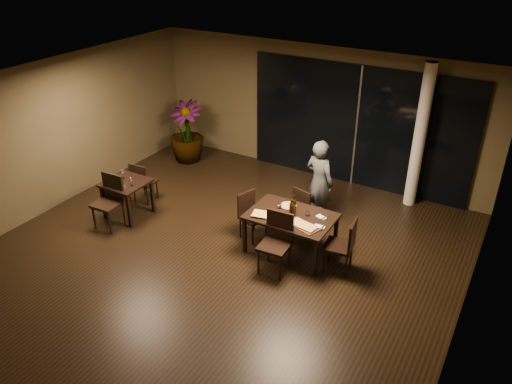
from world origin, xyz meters
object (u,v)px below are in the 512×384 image
(chair_main_left, at_px, (250,213))
(chair_main_right, at_px, (344,243))
(chair_main_near, at_px, (277,239))
(chair_side_far, at_px, (142,181))
(bottle_a, at_px, (291,207))
(main_table, at_px, (291,219))
(bottle_b, at_px, (294,208))
(chair_side_near, at_px, (110,198))
(side_table, at_px, (127,188))
(diner, at_px, (319,182))
(bottle_c, at_px, (294,204))
(chair_main_far, at_px, (305,207))
(potted_plant, at_px, (186,132))

(chair_main_left, distance_m, chair_main_right, 1.92)
(chair_main_near, distance_m, chair_side_far, 3.59)
(chair_main_right, relative_size, bottle_a, 3.45)
(main_table, xyz_separation_m, chair_main_near, (0.02, -0.57, -0.09))
(bottle_b, bearing_deg, chair_main_right, -5.27)
(main_table, height_order, bottle_b, bottle_b)
(chair_main_right, bearing_deg, chair_side_near, -86.93)
(chair_side_far, bearing_deg, side_table, 97.52)
(diner, xyz_separation_m, bottle_c, (-0.00, -1.09, 0.06))
(side_table, relative_size, bottle_c, 2.35)
(side_table, xyz_separation_m, chair_main_near, (3.42, -0.07, -0.03))
(chair_main_left, bearing_deg, bottle_b, -75.66)
(chair_main_near, relative_size, chair_side_near, 1.00)
(side_table, distance_m, chair_main_left, 2.59)
(chair_main_right, distance_m, chair_side_near, 4.54)
(chair_main_left, height_order, chair_main_right, chair_main_right)
(chair_main_near, xyz_separation_m, chair_main_left, (-0.90, 0.64, -0.09))
(bottle_c, bearing_deg, chair_main_right, -10.21)
(bottle_a, bearing_deg, chair_main_far, 95.08)
(bottle_b, bearing_deg, potted_plant, 151.07)
(side_table, height_order, bottle_c, bottle_c)
(main_table, relative_size, diner, 0.87)
(side_table, distance_m, chair_side_far, 0.59)
(chair_side_near, xyz_separation_m, bottle_b, (3.46, 0.96, 0.30))
(side_table, xyz_separation_m, bottle_b, (3.44, 0.52, 0.26))
(main_table, xyz_separation_m, chair_main_far, (-0.09, 0.78, -0.17))
(chair_main_right, xyz_separation_m, bottle_c, (-1.05, 0.19, 0.36))
(chair_side_far, xyz_separation_m, bottle_c, (3.50, 0.06, 0.42))
(side_table, xyz_separation_m, chair_main_left, (2.52, 0.57, -0.12))
(chair_side_far, relative_size, bottle_a, 3.12)
(main_table, distance_m, bottle_b, 0.22)
(potted_plant, height_order, bottle_a, potted_plant)
(chair_side_near, bearing_deg, chair_main_near, 3.64)
(chair_main_left, bearing_deg, chair_main_far, -30.54)
(main_table, height_order, bottle_a, bottle_a)
(side_table, relative_size, chair_side_far, 0.89)
(main_table, relative_size, chair_side_near, 1.42)
(chair_main_far, bearing_deg, main_table, 111.91)
(diner, relative_size, bottle_b, 6.28)
(potted_plant, bearing_deg, chair_main_right, -24.79)
(diner, height_order, bottle_a, diner)
(chair_side_near, bearing_deg, bottle_c, 14.72)
(chair_side_near, xyz_separation_m, potted_plant, (-0.58, 3.20, 0.16))
(side_table, bearing_deg, chair_main_right, 5.58)
(bottle_c, bearing_deg, chair_main_far, 96.96)
(chair_main_right, xyz_separation_m, chair_side_far, (-4.55, 0.13, -0.05))
(chair_main_far, relative_size, chair_main_left, 1.00)
(chair_main_right, distance_m, chair_side_far, 4.55)
(chair_main_right, height_order, chair_side_near, chair_side_near)
(bottle_a, height_order, bottle_b, bottle_a)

